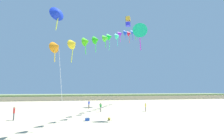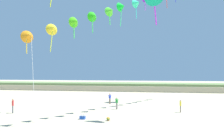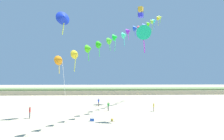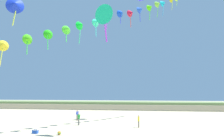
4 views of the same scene
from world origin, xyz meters
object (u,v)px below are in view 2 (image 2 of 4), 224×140
object	(u,v)px
person_far_left	(110,98)
beach_cooler	(83,117)
person_near_left	(180,105)
beach_ball	(108,119)
person_mid_center	(13,105)
person_near_right	(117,102)

from	to	relation	value
person_far_left	beach_cooler	bearing A→B (deg)	-92.39
person_near_left	beach_ball	xyz separation A→B (m)	(-7.66, -6.39, -0.72)
beach_ball	beach_cooler	bearing A→B (deg)	176.22
person_near_left	person_mid_center	world-z (taller)	person_mid_center
person_near_right	person_mid_center	xyz separation A→B (m)	(-11.71, -5.14, 0.08)
person_near_right	person_mid_center	distance (m)	12.79
person_near_left	beach_ball	distance (m)	10.00
person_far_left	beach_cooler	distance (m)	12.13
person_near_right	person_far_left	xyz separation A→B (m)	(-1.92, 5.02, 0.02)
beach_cooler	beach_ball	world-z (taller)	beach_cooler
person_mid_center	beach_cooler	world-z (taller)	person_mid_center
person_mid_center	beach_cooler	xyz separation A→B (m)	(9.29, -1.94, -0.80)
person_far_left	person_near_left	bearing A→B (deg)	-30.71
person_near_left	person_near_right	xyz separation A→B (m)	(-8.00, 0.87, 0.03)
person_near_left	beach_ball	size ratio (longest dim) A/B	4.29
person_near_right	beach_cooler	distance (m)	7.51
person_mid_center	beach_cooler	size ratio (longest dim) A/B	3.03
person_near_left	person_near_right	size ratio (longest dim) A/B	0.96
person_near_left	person_mid_center	distance (m)	20.17
person_far_left	beach_cooler	xyz separation A→B (m)	(-0.50, -12.09, -0.73)
beach_ball	person_mid_center	bearing A→B (deg)	170.03
person_far_left	beach_cooler	size ratio (longest dim) A/B	2.84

